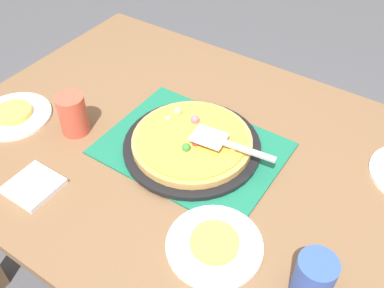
{
  "coord_description": "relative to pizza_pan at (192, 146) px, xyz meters",
  "views": [
    {
      "loc": [
        0.47,
        -0.7,
        1.58
      ],
      "look_at": [
        0.0,
        0.0,
        0.77
      ],
      "focal_mm": 39.91,
      "sensor_mm": 36.0,
      "label": 1
    }
  ],
  "objects": [
    {
      "name": "served_slice_right",
      "position": [
        -0.52,
        -0.18,
        0.01
      ],
      "size": [
        0.11,
        0.11,
        0.02
      ],
      "primitive_type": "cylinder",
      "color": "#EAB747",
      "rests_on": "plate_far_right"
    },
    {
      "name": "pizza_server",
      "position": [
        0.1,
        0.01,
        0.05
      ],
      "size": [
        0.23,
        0.08,
        0.01
      ],
      "color": "silver",
      "rests_on": "pizza"
    },
    {
      "name": "cup_far",
      "position": [
        0.43,
        -0.22,
        0.05
      ],
      "size": [
        0.08,
        0.08,
        0.12
      ],
      "primitive_type": "cylinder",
      "color": "#3351AD",
      "rests_on": "dining_table"
    },
    {
      "name": "served_slice_left",
      "position": [
        0.22,
        -0.23,
        0.01
      ],
      "size": [
        0.11,
        0.11,
        0.02
      ],
      "primitive_type": "cylinder",
      "color": "#EAB747",
      "rests_on": "plate_near_left"
    },
    {
      "name": "ground_plane",
      "position": [
        0.0,
        0.0,
        -0.76
      ],
      "size": [
        8.0,
        8.0,
        0.0
      ],
      "primitive_type": "plane",
      "color": "#4C4C51"
    },
    {
      "name": "dining_table",
      "position": [
        0.0,
        0.0,
        -0.12
      ],
      "size": [
        1.4,
        1.0,
        0.75
      ],
      "color": "brown",
      "rests_on": "ground_plane"
    },
    {
      "name": "pizza_pan",
      "position": [
        0.0,
        0.0,
        0.0
      ],
      "size": [
        0.38,
        0.38,
        0.01
      ],
      "primitive_type": "cylinder",
      "color": "black",
      "rests_on": "placemat"
    },
    {
      "name": "pizza",
      "position": [
        -0.0,
        0.0,
        0.02
      ],
      "size": [
        0.33,
        0.33,
        0.05
      ],
      "color": "tan",
      "rests_on": "pizza_pan"
    },
    {
      "name": "cup_corner",
      "position": [
        -0.32,
        -0.12,
        0.05
      ],
      "size": [
        0.08,
        0.08,
        0.12
      ],
      "primitive_type": "cylinder",
      "color": "#E04C38",
      "rests_on": "dining_table"
    },
    {
      "name": "placemat",
      "position": [
        0.0,
        0.0,
        -0.01
      ],
      "size": [
        0.48,
        0.36,
        0.01
      ],
      "primitive_type": "cube",
      "color": "#196B4C",
      "rests_on": "dining_table"
    },
    {
      "name": "plate_far_right",
      "position": [
        -0.52,
        -0.18,
        -0.01
      ],
      "size": [
        0.22,
        0.22,
        0.01
      ],
      "primitive_type": "cylinder",
      "color": "white",
      "rests_on": "dining_table"
    },
    {
      "name": "plate_near_left",
      "position": [
        0.22,
        -0.23,
        -0.01
      ],
      "size": [
        0.22,
        0.22,
        0.01
      ],
      "primitive_type": "cylinder",
      "color": "white",
      "rests_on": "dining_table"
    },
    {
      "name": "napkin_stack",
      "position": [
        -0.26,
        -0.34,
        -0.01
      ],
      "size": [
        0.12,
        0.12,
        0.02
      ],
      "primitive_type": "cube",
      "color": "white",
      "rests_on": "dining_table"
    }
  ]
}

